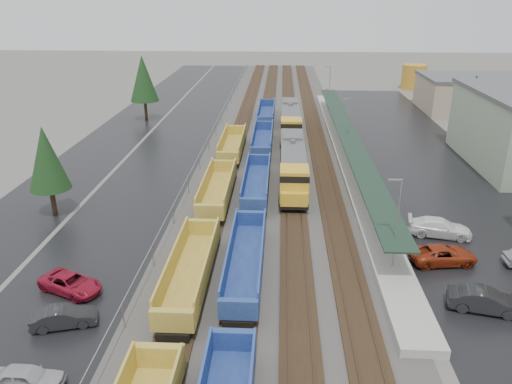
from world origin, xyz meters
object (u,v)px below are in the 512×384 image
Objects in this scene: parked_car_east_b at (443,255)px; parked_car_west_b at (64,317)px; well_string_yellow at (191,271)px; parked_car_west_a at (26,379)px; storage_tank at (414,77)px; well_string_blue at (252,215)px; parked_car_west_c at (71,283)px; locomotive_trail at (290,121)px; locomotive_lead at (293,165)px; parked_car_east_a at (485,301)px; parked_car_east_c at (439,228)px.

parked_car_west_b is at bearing 101.99° from parked_car_east_b.
parked_car_west_a is at bearing -123.65° from well_string_yellow.
storage_tank is (36.75, 85.25, 1.51)m from well_string_yellow.
parked_car_west_a reaches higher than parked_car_west_b.
well_string_blue is 23.64× the size of parked_car_west_b.
well_string_yellow reaches higher than parked_car_west_c.
storage_tank reaches higher than locomotive_trail.
locomotive_lead and locomotive_trail have the same top height.
well_string_blue is at bearing -23.32° from parked_car_west_c.
locomotive_lead is 4.57× the size of parked_car_west_b.
parked_car_west_a is at bearing 120.40° from parked_car_east_a.
well_string_blue is 21.11m from parked_car_east_a.
parked_car_west_c is (-45.51, -86.52, -2.05)m from storage_tank.
well_string_yellow reaches higher than well_string_blue.
well_string_yellow is at bearing -110.98° from well_string_blue.
parked_car_east_c is at bearing 24.06° from well_string_yellow.
well_string_yellow is at bearing -109.94° from locomotive_lead.
well_string_yellow is 11.17m from well_string_blue.
parked_car_east_a reaches higher than parked_car_west_c.
locomotive_trail reaches higher than parked_car_west_c.
parked_car_west_b is at bearing 1.92° from parked_car_west_a.
locomotive_lead is at bearing 71.01° from well_string_blue.
locomotive_trail is at bearing 9.71° from parked_car_east_b.
locomotive_trail is 3.54× the size of storage_tank.
parked_car_east_a reaches higher than parked_car_west_b.
well_string_yellow is 92.84m from storage_tank.
parked_car_west_c is at bearing 101.29° from parked_car_east_a.
parked_car_west_b reaches higher than parked_car_west_c.
well_string_blue is 24.26m from parked_car_west_a.
locomotive_trail is 3.60× the size of parked_car_east_b.
locomotive_lead reaches higher than parked_car_east_a.
well_string_yellow reaches higher than parked_car_east_b.
parked_car_east_b is (-16.75, -80.84, -1.99)m from storage_tank.
parked_car_west_c is 29.70m from parked_car_east_a.
locomotive_lead is 12.35m from well_string_blue.
parked_car_west_c is 0.92× the size of parked_car_east_b.
well_string_blue is 81.68m from storage_tank.
parked_car_east_a is at bearing -179.57° from parked_car_east_b.
well_string_yellow is at bearing -70.74° from parked_car_west_b.
parked_car_east_b is (16.00, -6.02, -0.44)m from well_string_blue.
locomotive_trail is 32.89m from well_string_blue.
well_string_blue is 17.33m from parked_car_west_c.
locomotive_trail is at bearing -33.96° from parked_car_west_b.
well_string_yellow is at bearing -100.53° from locomotive_trail.
parked_car_east_a is 0.92× the size of parked_car_east_b.
parked_car_east_b is at bearing -55.78° from locomotive_lead.
storage_tank is 100.89m from parked_car_west_b.
parked_car_east_a is at bearing -100.26° from storage_tank.
locomotive_lead is at bearing -114.46° from storage_tank.
well_string_yellow is 19.26× the size of parked_car_west_a.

